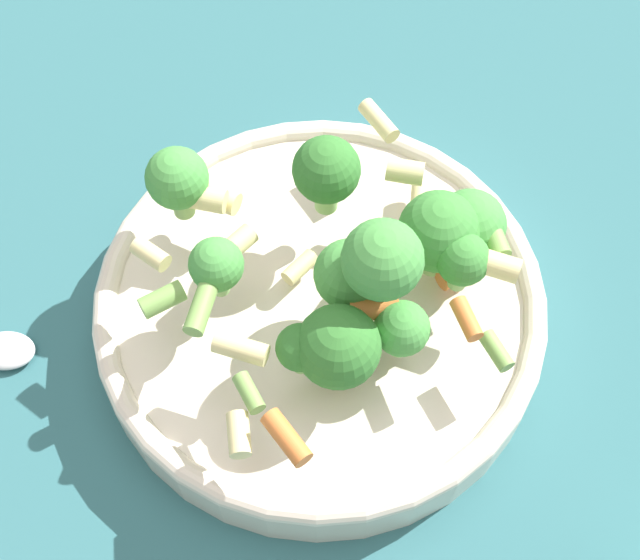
# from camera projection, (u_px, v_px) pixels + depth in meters

# --- Properties ---
(ground_plane) EXTENTS (3.00, 3.00, 0.00)m
(ground_plane) POSITION_uv_depth(u_px,v_px,m) (320.00, 325.00, 0.56)
(ground_plane) COLOR #2D6066
(bowl) EXTENTS (0.27, 0.27, 0.04)m
(bowl) POSITION_uv_depth(u_px,v_px,m) (320.00, 309.00, 0.54)
(bowl) COLOR beige
(bowl) RESTS_ON ground_plane
(pasta_salad) EXTENTS (0.20, 0.21, 0.09)m
(pasta_salad) POSITION_uv_depth(u_px,v_px,m) (360.00, 257.00, 0.48)
(pasta_salad) COLOR #8CB766
(pasta_salad) RESTS_ON bowl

